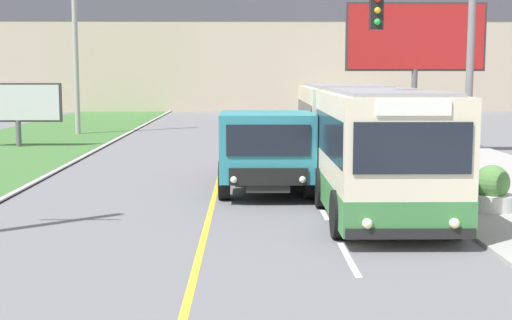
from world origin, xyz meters
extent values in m
cube|color=silver|center=(2.75, 12.40, 0.00)|extent=(0.12, 2.40, 0.01)
cube|color=silver|center=(2.75, 17.00, 0.00)|extent=(0.12, 2.40, 0.01)
cube|color=silver|center=(2.75, 21.60, 0.00)|extent=(0.12, 2.40, 0.01)
cube|color=silver|center=(2.75, 26.20, 0.00)|extent=(0.12, 2.40, 0.01)
cube|color=silver|center=(2.75, 30.80, 0.00)|extent=(0.12, 2.40, 0.01)
cube|color=silver|center=(2.75, 35.40, 0.00)|extent=(0.12, 2.40, 0.01)
cube|color=beige|center=(3.96, 15.57, 1.59)|extent=(2.51, 5.53, 2.64)
cube|color=#3D7F42|center=(3.96, 15.57, 0.62)|extent=(2.53, 5.55, 0.70)
cube|color=black|center=(3.96, 15.57, 1.99)|extent=(2.54, 5.08, 0.92)
cube|color=gray|center=(3.96, 15.57, 2.95)|extent=(2.14, 4.97, 0.08)
cube|color=beige|center=(3.96, 21.99, 1.59)|extent=(2.51, 5.53, 2.64)
cube|color=#3D7F42|center=(3.96, 21.99, 0.62)|extent=(2.53, 5.55, 0.70)
cube|color=black|center=(3.96, 21.99, 1.99)|extent=(2.54, 5.08, 0.92)
cube|color=gray|center=(3.96, 21.99, 2.95)|extent=(2.14, 4.97, 0.08)
cube|color=#474747|center=(3.96, 18.78, 1.59)|extent=(2.31, 0.90, 2.43)
cube|color=black|center=(3.96, 12.78, 1.99)|extent=(2.21, 0.04, 0.97)
cube|color=black|center=(3.96, 12.77, 0.38)|extent=(2.46, 0.06, 0.20)
sphere|color=#F4EAB2|center=(3.14, 12.76, 0.57)|extent=(0.20, 0.20, 0.20)
sphere|color=#F4EAB2|center=(4.78, 12.76, 0.57)|extent=(0.20, 0.20, 0.20)
cube|color=white|center=(3.96, 12.78, 2.73)|extent=(1.38, 0.04, 0.28)
cylinder|color=black|center=(2.77, 14.02, 0.50)|extent=(0.28, 1.00, 1.00)
cylinder|color=black|center=(5.15, 14.02, 0.50)|extent=(0.28, 1.00, 1.00)
cylinder|color=black|center=(2.77, 17.34, 0.50)|extent=(0.28, 1.00, 1.00)
cylinder|color=black|center=(5.15, 17.34, 0.50)|extent=(0.28, 1.00, 1.00)
cylinder|color=black|center=(2.77, 22.55, 0.50)|extent=(0.28, 1.00, 1.00)
cylinder|color=black|center=(5.15, 22.55, 0.50)|extent=(0.28, 1.00, 1.00)
cube|color=black|center=(1.43, 20.81, 0.45)|extent=(1.12, 6.63, 0.20)
cube|color=teal|center=(1.43, 18.78, 1.42)|extent=(2.48, 2.56, 1.76)
cube|color=black|center=(1.43, 17.48, 1.69)|extent=(2.11, 0.04, 0.79)
cube|color=black|center=(1.43, 17.47, 0.77)|extent=(1.99, 0.06, 0.44)
sphere|color=silver|center=(0.56, 17.46, 0.70)|extent=(0.18, 0.18, 0.18)
sphere|color=silver|center=(2.30, 17.46, 0.70)|extent=(0.18, 0.18, 0.18)
cube|color=#994C19|center=(1.43, 22.22, 0.61)|extent=(2.36, 3.81, 0.12)
cube|color=#994C19|center=(0.31, 22.22, 1.14)|extent=(0.12, 3.81, 1.18)
cube|color=#994C19|center=(2.55, 22.22, 1.14)|extent=(0.12, 3.81, 1.18)
cube|color=#994C19|center=(1.43, 20.37, 1.14)|extent=(2.36, 0.12, 1.18)
cube|color=#994C19|center=(1.43, 24.07, 1.14)|extent=(2.36, 0.12, 1.18)
cube|color=#994C19|center=(1.43, 20.37, 1.85)|extent=(2.36, 0.12, 0.24)
cylinder|color=black|center=(0.29, 18.52, 0.52)|extent=(0.30, 1.04, 1.04)
cylinder|color=black|center=(2.57, 18.52, 0.52)|extent=(0.30, 1.04, 1.04)
cylinder|color=black|center=(0.29, 22.41, 0.52)|extent=(0.30, 1.04, 1.04)
cylinder|color=black|center=(2.57, 22.41, 0.52)|extent=(0.30, 1.04, 1.04)
cylinder|color=#9E9E99|center=(-8.30, 38.58, 5.61)|extent=(0.28, 0.28, 11.23)
cylinder|color=slate|center=(5.73, 15.23, 2.74)|extent=(0.16, 0.16, 5.49)
cube|color=black|center=(3.67, 15.23, 4.69)|extent=(0.28, 0.24, 0.80)
sphere|color=orange|center=(3.67, 15.10, 4.69)|extent=(0.14, 0.14, 0.14)
sphere|color=green|center=(3.67, 15.10, 4.45)|extent=(0.14, 0.14, 0.14)
cylinder|color=#59595B|center=(7.79, 29.03, 1.75)|extent=(0.24, 0.24, 3.49)
cube|color=#333333|center=(7.79, 29.03, 4.80)|extent=(5.71, 0.20, 2.77)
cube|color=#AD1E1E|center=(7.79, 28.92, 4.80)|extent=(5.55, 0.02, 2.61)
cylinder|color=#59595B|center=(-9.42, 31.94, 0.61)|extent=(0.24, 0.24, 1.22)
cube|color=#333333|center=(-9.42, 31.94, 2.02)|extent=(3.96, 0.20, 1.74)
cube|color=silver|center=(-9.42, 31.83, 2.02)|extent=(3.80, 0.02, 1.58)
cylinder|color=silver|center=(6.77, 16.52, 0.27)|extent=(1.05, 1.05, 0.39)
sphere|color=#518442|center=(6.77, 16.52, 0.76)|extent=(0.84, 0.84, 0.84)
cylinder|color=silver|center=(6.70, 20.88, 0.27)|extent=(1.06, 1.06, 0.39)
sphere|color=#518442|center=(6.70, 20.88, 0.76)|extent=(0.85, 0.85, 0.85)
cylinder|color=silver|center=(6.75, 25.24, 0.27)|extent=(1.21, 1.21, 0.39)
sphere|color=#518442|center=(6.75, 25.24, 0.80)|extent=(0.97, 0.97, 0.97)
camera|label=1|loc=(0.88, -0.26, 3.40)|focal=50.00mm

